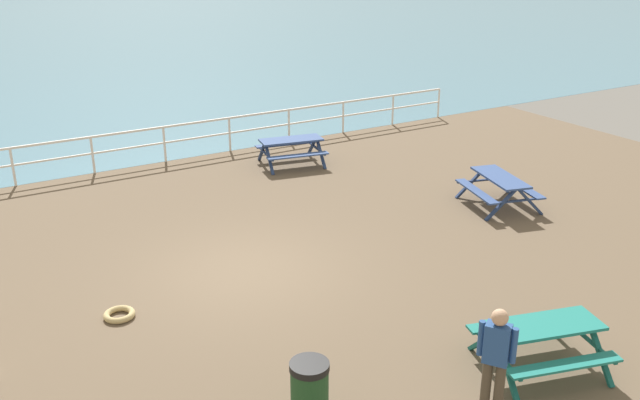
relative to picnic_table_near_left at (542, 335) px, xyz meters
name	(u,v)px	position (x,y,z in m)	size (l,w,h in m)	color
ground_plane	(245,275)	(-2.48, 5.38, -0.68)	(30.00, 24.00, 0.20)	brown
seaward_railing	(129,142)	(-2.48, 13.13, 0.17)	(23.07, 0.07, 1.08)	white
picnic_table_near_left	(542,335)	(0.00, 0.00, 0.00)	(2.14, 1.93, 0.80)	#1E7A70
picnic_table_near_right	(500,184)	(4.42, 5.37, 0.00)	(1.92, 2.13, 0.80)	#334C84
picnic_table_mid_centre	(291,145)	(1.63, 10.94, 0.00)	(2.05, 1.83, 0.80)	#334C84
visitor	(496,356)	(-1.43, -0.43, 0.36)	(0.37, 0.46, 1.66)	#4C4233
litter_bin	(310,393)	(-3.69, 0.72, -0.10)	(0.55, 0.55, 0.95)	#1E4723
rope_coil	(119,314)	(-5.16, 4.86, -0.53)	(0.55, 0.55, 0.11)	tan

